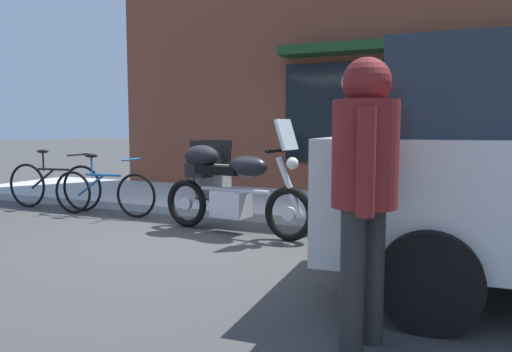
# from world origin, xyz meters

# --- Properties ---
(ground_plane) EXTENTS (80.00, 80.00, 0.00)m
(ground_plane) POSITION_xyz_m (0.00, 0.00, 0.00)
(ground_plane) COLOR #3C3C3C
(touring_motorcycle) EXTENTS (2.14, 0.84, 1.39)m
(touring_motorcycle) POSITION_xyz_m (0.25, 0.35, 0.60)
(touring_motorcycle) COLOR black
(touring_motorcycle) RESTS_ON ground_plane
(parked_bicycle) EXTENTS (1.74, 0.48, 0.91)m
(parked_bicycle) POSITION_xyz_m (-1.94, 0.61, 0.36)
(parked_bicycle) COLOR black
(parked_bicycle) RESTS_ON ground_plane
(pedestrian_walking) EXTENTS (0.46, 0.55, 1.70)m
(pedestrian_walking) POSITION_xyz_m (2.50, -2.20, 1.06)
(pedestrian_walking) COLOR #292929
(pedestrian_walking) RESTS_ON ground_plane
(sandwich_board_sign) EXTENTS (0.55, 0.42, 0.97)m
(sandwich_board_sign) POSITION_xyz_m (-0.84, 1.88, 0.61)
(sandwich_board_sign) COLOR black
(sandwich_board_sign) RESTS_ON sidewalk_curb
(second_bicycle_by_cafe) EXTENTS (1.80, 0.48, 0.95)m
(second_bicycle_by_cafe) POSITION_xyz_m (-3.05, 0.73, 0.39)
(second_bicycle_by_cafe) COLOR black
(second_bicycle_by_cafe) RESTS_ON ground_plane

